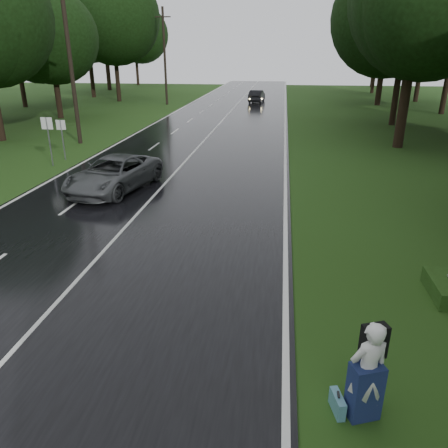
{
  "coord_description": "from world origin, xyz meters",
  "views": [
    {
      "loc": [
        5.47,
        -8.02,
        6.0
      ],
      "look_at": [
        3.88,
        4.06,
        1.1
      ],
      "focal_mm": 34.5,
      "sensor_mm": 36.0,
      "label": 1
    }
  ],
  "objects": [
    {
      "name": "tree_right_d",
      "position": [
        13.3,
        22.1,
        0.0
      ],
      "size": [
        10.27,
        10.27,
        16.05
      ],
      "primitive_type": null,
      "color": "black",
      "rests_on": "ground"
    },
    {
      "name": "grey_car",
      "position": [
        -2.03,
        10.28,
        0.8
      ],
      "size": [
        3.63,
        5.86,
        1.51
      ],
      "primitive_type": "imported",
      "rotation": [
        0.0,
        0.0,
        6.07
      ],
      "color": "#484B4D",
      "rests_on": "road"
    },
    {
      "name": "ground",
      "position": [
        0.0,
        0.0,
        0.0
      ],
      "size": [
        160.0,
        160.0,
        0.0
      ],
      "primitive_type": "plane",
      "color": "#214213",
      "rests_on": "ground"
    },
    {
      "name": "tree_right_f",
      "position": [
        16.79,
        47.37,
        0.0
      ],
      "size": [
        9.3,
        9.3,
        14.53
      ],
      "primitive_type": null,
      "color": "black",
      "rests_on": "ground"
    },
    {
      "name": "far_car",
      "position": [
        2.21,
        48.32,
        0.77
      ],
      "size": [
        1.93,
        4.57,
        1.47
      ],
      "primitive_type": "imported",
      "rotation": [
        0.0,
        0.0,
        3.06
      ],
      "color": "black",
      "rests_on": "road"
    },
    {
      "name": "utility_pole_far",
      "position": [
        -8.5,
        44.67,
        0.0
      ],
      "size": [
        1.8,
        0.28,
        10.73
      ],
      "primitive_type": null,
      "color": "black",
      "rests_on": "ground"
    },
    {
      "name": "tree_left_f",
      "position": [
        -15.58,
        47.5,
        0.0
      ],
      "size": [
        10.9,
        10.9,
        17.03
      ],
      "primitive_type": null,
      "color": "black",
      "rests_on": "ground"
    },
    {
      "name": "suitcase",
      "position": [
        6.7,
        -1.91,
        0.18
      ],
      "size": [
        0.26,
        0.52,
        0.36
      ],
      "primitive_type": "cube",
      "rotation": [
        0.0,
        0.0,
        0.23
      ],
      "color": "teal",
      "rests_on": "ground"
    },
    {
      "name": "road_sign_b",
      "position": [
        -7.2,
        15.73,
        0.0
      ],
      "size": [
        0.56,
        0.1,
        2.34
      ],
      "primitive_type": null,
      "color": "white",
      "rests_on": "ground"
    },
    {
      "name": "utility_pole_mid",
      "position": [
        -8.5,
        20.58,
        0.0
      ],
      "size": [
        1.8,
        0.28,
        10.76
      ],
      "primitive_type": null,
      "color": "black",
      "rests_on": "ground"
    },
    {
      "name": "road",
      "position": [
        0.0,
        20.0,
        0.02
      ],
      "size": [
        12.0,
        140.0,
        0.04
      ],
      "primitive_type": "cube",
      "color": "black",
      "rests_on": "ground"
    },
    {
      "name": "hitchhiker",
      "position": [
        7.13,
        -1.91,
        0.9
      ],
      "size": [
        0.83,
        0.8,
        1.94
      ],
      "color": "silver",
      "rests_on": "ground"
    },
    {
      "name": "tree_left_d",
      "position": [
        -14.6,
        20.83,
        0.0
      ],
      "size": [
        8.96,
        8.96,
        14.01
      ],
      "primitive_type": null,
      "color": "black",
      "rests_on": "ground"
    },
    {
      "name": "tree_right_e",
      "position": [
        15.08,
        31.94,
        0.0
      ],
      "size": [
        9.51,
        9.51,
        14.86
      ],
      "primitive_type": null,
      "color": "black",
      "rests_on": "ground"
    },
    {
      "name": "tree_left_e",
      "position": [
        -15.81,
        32.11,
        0.0
      ],
      "size": [
        7.84,
        7.84,
        12.25
      ],
      "primitive_type": null,
      "color": "black",
      "rests_on": "ground"
    },
    {
      "name": "lane_center",
      "position": [
        0.0,
        20.0,
        0.04
      ],
      "size": [
        0.12,
        140.0,
        0.01
      ],
      "primitive_type": "cube",
      "color": "silver",
      "rests_on": "road"
    },
    {
      "name": "road_sign_a",
      "position": [
        -7.2,
        14.24,
        0.0
      ],
      "size": [
        0.65,
        0.1,
        2.69
      ],
      "primitive_type": null,
      "color": "white",
      "rests_on": "ground"
    }
  ]
}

